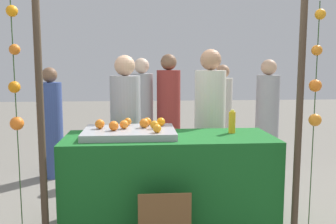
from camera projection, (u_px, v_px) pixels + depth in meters
stall_counter at (169, 183)px, 3.41m from camera, size 1.89×0.73×0.88m
orange_tray at (130, 132)px, 3.37m from camera, size 0.82×0.60×0.06m
orange_0 at (144, 123)px, 3.42m from camera, size 0.09×0.09×0.09m
orange_1 at (114, 126)px, 3.28m from camera, size 0.09×0.09×0.09m
orange_2 at (154, 125)px, 3.37m from camera, size 0.08×0.08×0.08m
orange_3 at (157, 129)px, 3.18m from camera, size 0.07×0.07×0.07m
orange_4 at (161, 122)px, 3.52m from camera, size 0.08×0.08×0.08m
orange_5 at (147, 122)px, 3.54m from camera, size 0.08×0.08×0.08m
orange_6 at (124, 124)px, 3.37m from camera, size 0.08×0.08×0.08m
orange_7 at (128, 122)px, 3.57m from camera, size 0.07×0.07×0.07m
orange_8 at (100, 124)px, 3.38m from camera, size 0.09×0.09×0.09m
juice_bottle at (232, 122)px, 3.49m from camera, size 0.07×0.07×0.22m
vendor_left at (126, 136)px, 4.01m from camera, size 0.33×0.33×1.62m
vendor_right at (210, 131)px, 4.10m from camera, size 0.34×0.34×1.69m
crowd_person_0 at (169, 117)px, 5.26m from camera, size 0.33×0.33×1.67m
crowd_person_1 at (52, 127)px, 4.97m from camera, size 0.30×0.30×1.49m
crowd_person_2 at (142, 119)px, 5.31m from camera, size 0.32×0.32×1.61m
crowd_person_3 at (222, 117)px, 5.72m from camera, size 0.30×0.30×1.52m
crowd_person_4 at (267, 121)px, 5.15m from camera, size 0.32×0.32×1.59m
canopy_post_left at (41, 126)px, 2.85m from camera, size 0.06×0.06×2.11m
canopy_post_right at (299, 123)px, 3.01m from camera, size 0.06×0.06×2.11m
garland_strand_left at (15, 81)px, 2.76m from camera, size 0.10×0.11×2.01m
garland_strand_right at (316, 80)px, 2.93m from camera, size 0.12×0.11×2.01m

